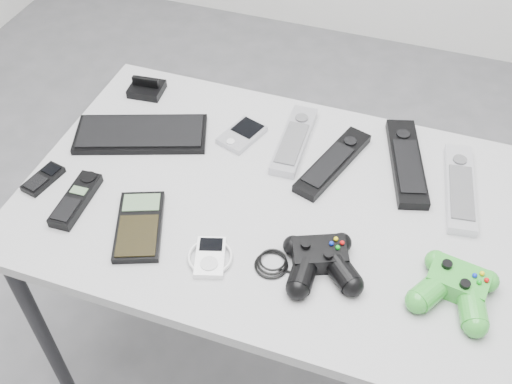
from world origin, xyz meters
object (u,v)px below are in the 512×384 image
(remote_black_a, at_px, (333,162))
(remote_silver_a, at_px, (294,140))
(pda_keyboard, at_px, (141,133))
(calculator, at_px, (139,226))
(remote_black_b, at_px, (407,162))
(remote_silver_b, at_px, (460,187))
(pda, at_px, (242,134))
(cordless_handset, at_px, (76,200))
(controller_green, at_px, (456,286))
(controller_black, at_px, (321,260))
(mobile_phone, at_px, (43,179))
(mp3_player, at_px, (210,257))
(desk, at_px, (273,218))

(remote_black_a, bearing_deg, remote_silver_a, 175.30)
(pda_keyboard, distance_m, calculator, 0.28)
(remote_black_b, xyz_separation_m, remote_silver_b, (0.12, -0.04, -0.00))
(remote_silver_a, height_order, remote_black_b, same)
(pda, distance_m, remote_black_b, 0.37)
(remote_silver_a, bearing_deg, calculator, -124.71)
(cordless_handset, relative_size, controller_green, 0.96)
(remote_black_b, xyz_separation_m, controller_green, (0.13, -0.31, 0.01))
(calculator, distance_m, controller_black, 0.36)
(remote_black_b, distance_m, controller_green, 0.33)
(calculator, distance_m, controller_green, 0.60)
(mobile_phone, distance_m, mp3_player, 0.42)
(mp3_player, bearing_deg, calculator, 153.75)
(remote_silver_a, relative_size, controller_black, 0.94)
(pda_keyboard, bearing_deg, remote_black_b, -9.94)
(remote_silver_a, distance_m, cordless_handset, 0.49)
(remote_black_a, bearing_deg, calculator, -118.92)
(desk, relative_size, controller_black, 4.32)
(desk, xyz_separation_m, pda_keyboard, (-0.35, 0.09, 0.07))
(pda, height_order, cordless_handset, cordless_handset)
(remote_black_a, distance_m, remote_black_b, 0.16)
(remote_silver_a, bearing_deg, remote_black_a, -24.72)
(mobile_phone, relative_size, calculator, 0.53)
(remote_silver_b, bearing_deg, remote_black_a, 174.42)
(mobile_phone, bearing_deg, remote_silver_b, 28.85)
(pda, bearing_deg, controller_black, -30.09)
(remote_silver_a, bearing_deg, mp3_player, -100.94)
(calculator, bearing_deg, controller_black, -17.51)
(pda_keyboard, relative_size, remote_black_a, 1.25)
(calculator, bearing_deg, controller_green, -17.01)
(pda_keyboard, bearing_deg, mobile_phone, -143.17)
(remote_silver_a, xyz_separation_m, remote_silver_b, (0.37, -0.03, 0.00))
(controller_black, bearing_deg, cordless_handset, 157.26)
(controller_black, bearing_deg, remote_silver_a, 91.17)
(pda, height_order, mp3_player, same)
(pda, distance_m, remote_silver_a, 0.12)
(remote_black_a, bearing_deg, desk, -106.44)
(mp3_player, bearing_deg, cordless_handset, 154.69)
(remote_black_a, height_order, calculator, remote_black_a)
(remote_silver_a, distance_m, remote_black_b, 0.25)
(pda_keyboard, xyz_separation_m, mobile_phone, (-0.13, -0.20, -0.00))
(calculator, bearing_deg, pda, 51.92)
(pda_keyboard, bearing_deg, mp3_player, -63.98)
(remote_black_a, distance_m, controller_black, 0.28)
(desk, relative_size, remote_black_a, 4.38)
(remote_black_a, bearing_deg, remote_black_b, 37.12)
(remote_black_b, distance_m, calculator, 0.58)
(remote_silver_a, xyz_separation_m, remote_black_a, (0.10, -0.04, -0.00))
(remote_black_a, height_order, mp3_player, remote_black_a)
(mobile_phone, relative_size, cordless_handset, 0.62)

